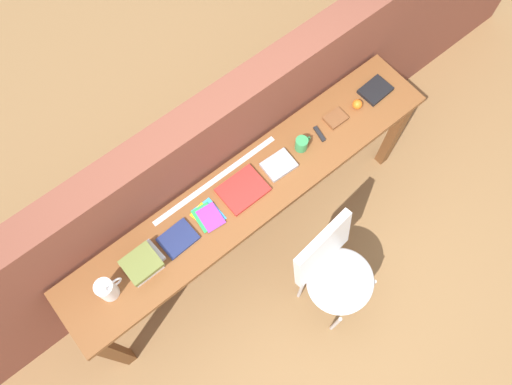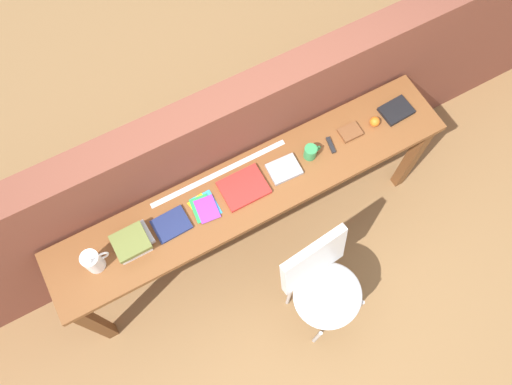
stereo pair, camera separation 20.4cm
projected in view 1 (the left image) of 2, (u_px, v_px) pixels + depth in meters
ground_plane at (278, 265)px, 3.63m from camera, size 40.00×40.00×0.00m
brick_wall_back at (218, 163)px, 3.21m from camera, size 6.00×0.20×1.34m
sideboard at (251, 197)px, 3.04m from camera, size 2.50×0.44×0.88m
chair_white_moulded at (334, 270)px, 3.08m from camera, size 0.48×0.49×0.89m
pitcher_white at (107, 289)px, 2.60m from camera, size 0.14×0.10×0.18m
book_stack_leftmost at (142, 263)px, 2.69m from camera, size 0.22×0.18×0.09m
magazine_cycling at (178, 239)px, 2.78m from camera, size 0.20×0.16×0.02m
pamphlet_pile_colourful at (208, 216)px, 2.84m from camera, size 0.15×0.19×0.01m
book_open_centre at (243, 190)px, 2.89m from camera, size 0.26×0.21×0.02m
book_grey_hardcover at (279, 165)px, 2.95m from camera, size 0.19×0.15×0.02m
mug at (302, 144)px, 2.97m from camera, size 0.11×0.08×0.09m
multitool_folded at (319, 134)px, 3.04m from camera, size 0.04×0.11×0.02m
leather_journal_brown at (336, 118)px, 3.08m from camera, size 0.13×0.10×0.02m
sports_ball_small at (357, 104)px, 3.10m from camera, size 0.06×0.06×0.06m
book_repair_rightmost at (375, 90)px, 3.16m from camera, size 0.20×0.15×0.03m
ruler_metal_back_edge at (216, 180)px, 2.93m from camera, size 0.88×0.03×0.00m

